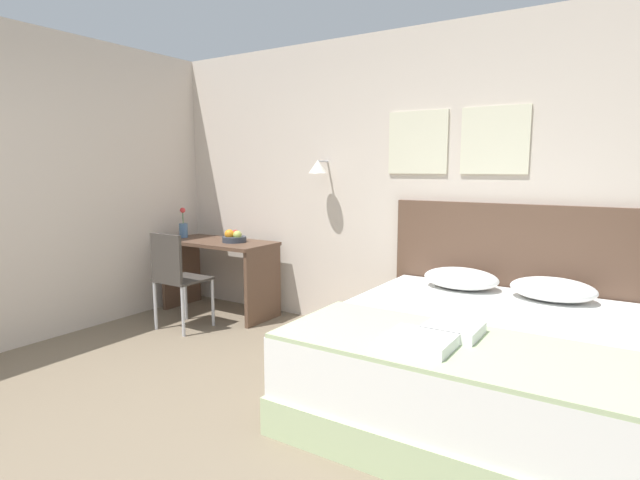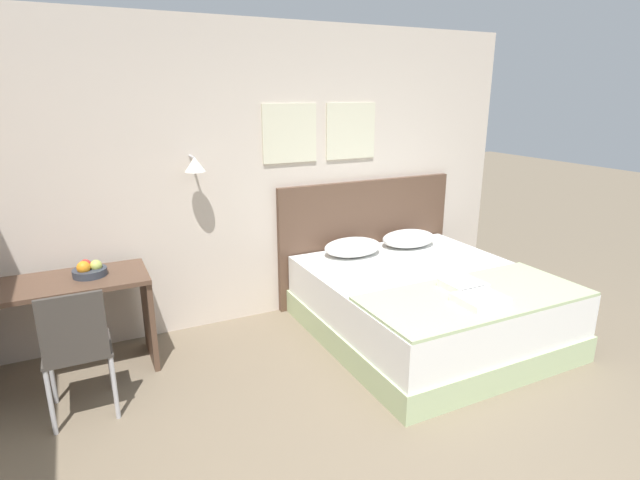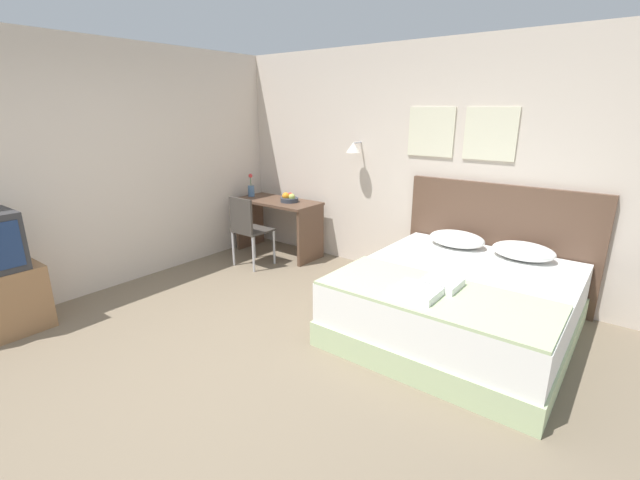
{
  "view_description": "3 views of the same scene",
  "coord_description": "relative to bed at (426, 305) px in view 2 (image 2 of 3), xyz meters",
  "views": [
    {
      "loc": [
        1.96,
        -1.23,
        1.48
      ],
      "look_at": [
        -0.18,
        2.11,
        0.91
      ],
      "focal_mm": 28.0,
      "sensor_mm": 36.0,
      "label": 1
    },
    {
      "loc": [
        -1.43,
        -1.39,
        2.06
      ],
      "look_at": [
        0.07,
        1.63,
        1.05
      ],
      "focal_mm": 28.0,
      "sensor_mm": 36.0,
      "label": 2
    },
    {
      "loc": [
        2.32,
        -1.72,
        1.94
      ],
      "look_at": [
        -0.19,
        1.54,
        0.68
      ],
      "focal_mm": 24.0,
      "sensor_mm": 36.0,
      "label": 3
    }
  ],
  "objects": [
    {
      "name": "wall_back",
      "position": [
        -1.17,
        1.07,
        1.05
      ],
      "size": [
        5.43,
        0.31,
        2.65
      ],
      "color": "beige",
      "rests_on": "ground_plane"
    },
    {
      "name": "bed",
      "position": [
        0.0,
        0.0,
        0.0
      ],
      "size": [
        1.81,
        1.97,
        0.57
      ],
      "color": "#B2C693",
      "rests_on": "ground_plane"
    },
    {
      "name": "headboard",
      "position": [
        0.0,
        1.01,
        0.33
      ],
      "size": [
        1.93,
        0.06,
        1.21
      ],
      "color": "brown",
      "rests_on": "ground_plane"
    },
    {
      "name": "pillow_left",
      "position": [
        -0.32,
        0.73,
        0.37
      ],
      "size": [
        0.57,
        0.4,
        0.16
      ],
      "color": "white",
      "rests_on": "bed"
    },
    {
      "name": "pillow_right",
      "position": [
        0.32,
        0.73,
        0.37
      ],
      "size": [
        0.57,
        0.4,
        0.16
      ],
      "color": "white",
      "rests_on": "bed"
    },
    {
      "name": "throw_blanket",
      "position": [
        0.0,
        -0.57,
        0.3
      ],
      "size": [
        1.76,
        0.79,
        0.02
      ],
      "color": "#B2C693",
      "rests_on": "bed"
    },
    {
      "name": "folded_towel_near_foot",
      "position": [
        -0.01,
        -0.43,
        0.34
      ],
      "size": [
        0.28,
        0.28,
        0.06
      ],
      "color": "white",
      "rests_on": "throw_blanket"
    },
    {
      "name": "folded_towel_mid_bed",
      "position": [
        -0.09,
        -0.71,
        0.34
      ],
      "size": [
        0.33,
        0.29,
        0.06
      ],
      "color": "white",
      "rests_on": "throw_blanket"
    },
    {
      "name": "desk",
      "position": [
        -2.79,
        0.66,
        0.24
      ],
      "size": [
        1.18,
        0.56,
        0.75
      ],
      "color": "brown",
      "rests_on": "ground_plane"
    },
    {
      "name": "desk_chair",
      "position": [
        -2.73,
        0.03,
        0.26
      ],
      "size": [
        0.41,
        0.41,
        0.91
      ],
      "color": "#3D3833",
      "rests_on": "ground_plane"
    },
    {
      "name": "fruit_bowl",
      "position": [
        -2.6,
        0.68,
        0.52
      ],
      "size": [
        0.24,
        0.24,
        0.13
      ],
      "color": "#333842",
      "rests_on": "desk"
    }
  ]
}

